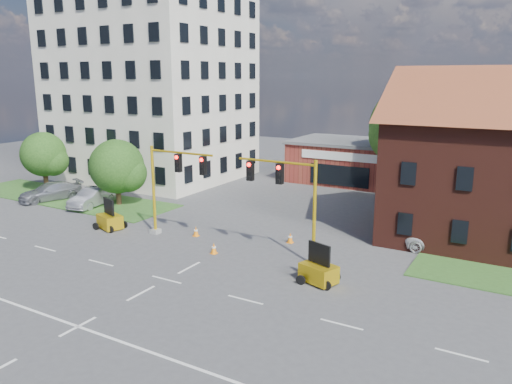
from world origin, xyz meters
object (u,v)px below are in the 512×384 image
trailer_west (110,220)px  pickup_white (445,241)px  signal_mast_west (172,181)px  trailer_east (319,271)px  signal_mast_east (289,196)px

trailer_west → pickup_white: bearing=38.0°
signal_mast_west → trailer_east: (11.66, -2.28, -3.26)m
signal_mast_west → trailer_east: bearing=-11.0°
trailer_west → signal_mast_east: bearing=23.4°
trailer_east → pickup_white: size_ratio=0.45×
signal_mast_east → trailer_west: size_ratio=2.82×
trailer_west → trailer_east: bearing=15.1°
signal_mast_west → signal_mast_east: size_ratio=1.00×
signal_mast_west → trailer_west: size_ratio=2.82×
trailer_east → pickup_white: trailer_east is taller
signal_mast_west → trailer_west: 6.16m
pickup_white → signal_mast_east: bearing=119.5°
signal_mast_east → trailer_west: bearing=-176.5°
trailer_east → signal_mast_west: bearing=-172.1°
signal_mast_east → pickup_white: signal_mast_east is taller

